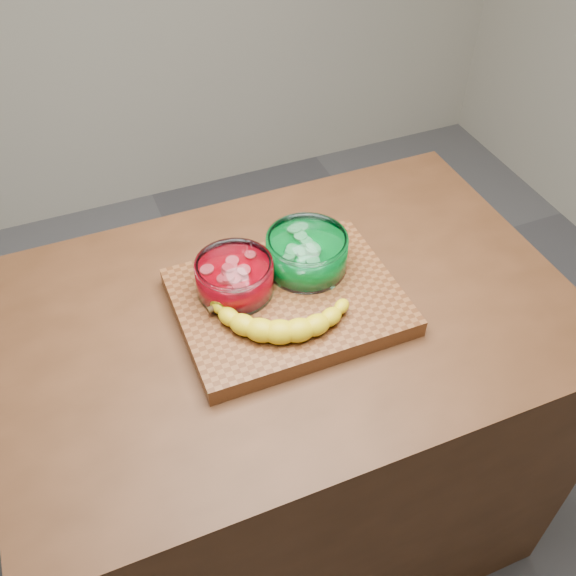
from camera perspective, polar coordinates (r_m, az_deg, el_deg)
name	(u,v)px	position (r m, az deg, el deg)	size (l,w,h in m)	color
ground	(288,509)	(2.09, 0.00, -19.09)	(3.50, 3.50, 0.00)	#56565A
counter	(288,428)	(1.70, 0.00, -12.35)	(1.20, 0.80, 0.90)	#4A2A16
cutting_board	(288,302)	(1.33, 0.00, -1.23)	(0.45, 0.35, 0.04)	brown
bowl_red	(235,277)	(1.30, -4.76, 0.96)	(0.16, 0.16, 0.07)	white
bowl_green	(307,253)	(1.35, 1.68, 3.12)	(0.17, 0.17, 0.08)	white
banana	(282,311)	(1.25, -0.50, -2.03)	(0.29, 0.19, 0.04)	gold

